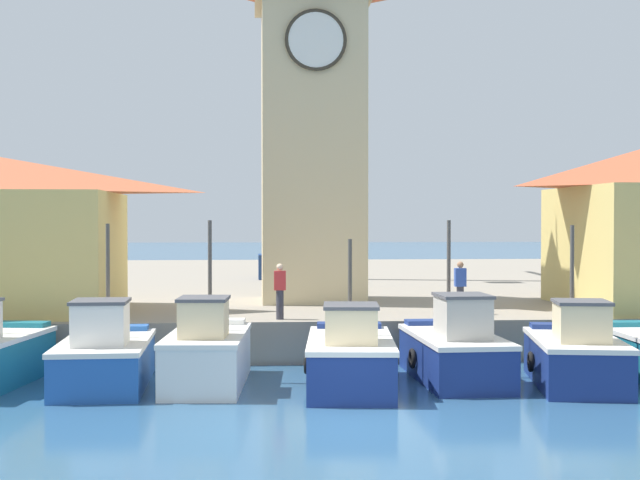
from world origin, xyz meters
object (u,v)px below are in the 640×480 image
fishing_boat_right_inner (576,355)px  dock_worker_along_quay (460,287)px  fishing_boat_mid_left (207,353)px  fishing_boat_center (350,358)px  dock_worker_near_tower (280,290)px  port_crane_far (281,120)px  fishing_boat_left_inner (105,356)px  clock_tower (312,110)px  fishing_boat_mid_right (455,350)px

fishing_boat_right_inner → dock_worker_along_quay: 5.81m
fishing_boat_mid_left → fishing_boat_center: fishing_boat_mid_left is taller
fishing_boat_mid_left → dock_worker_near_tower: bearing=62.6°
fishing_boat_center → dock_worker_near_tower: fishing_boat_center is taller
port_crane_far → fishing_boat_mid_left: bearing=-96.5°
fishing_boat_left_inner → port_crane_far: 24.03m
clock_tower → port_crane_far: port_crane_far is taller
fishing_boat_right_inner → port_crane_far: port_crane_far is taller
fishing_boat_mid_left → fishing_boat_mid_right: 6.28m
fishing_boat_center → fishing_boat_mid_right: size_ratio=1.02×
port_crane_far → dock_worker_along_quay: (4.96, -17.33, -6.99)m
fishing_boat_mid_left → fishing_boat_mid_right: size_ratio=0.94×
fishing_boat_mid_left → fishing_boat_mid_right: fishing_boat_mid_right is taller
port_crane_far → fishing_boat_mid_right: bearing=-80.2°
dock_worker_along_quay → dock_worker_near_tower: bearing=-169.6°
fishing_boat_left_inner → port_crane_far: size_ratio=0.22×
clock_tower → fishing_boat_mid_right: bearing=-72.1°
fishing_boat_right_inner → port_crane_far: size_ratio=0.22×
fishing_boat_left_inner → clock_tower: bearing=59.0°
clock_tower → port_crane_far: (-0.74, 12.40, 1.01)m
clock_tower → fishing_boat_center: bearing=-88.6°
fishing_boat_mid_left → dock_worker_along_quay: bearing=32.3°
dock_worker_near_tower → port_crane_far: bearing=88.1°
clock_tower → dock_worker_along_quay: bearing=-49.4°
clock_tower → dock_worker_along_quay: 8.83m
fishing_boat_left_inner → fishing_boat_mid_right: fishing_boat_mid_right is taller
fishing_boat_mid_right → port_crane_far: 23.63m
fishing_boat_mid_left → fishing_boat_right_inner: 9.12m
fishing_boat_center → clock_tower: clock_tower is taller
fishing_boat_mid_right → fishing_boat_right_inner: fishing_boat_mid_right is taller
fishing_boat_mid_right → clock_tower: size_ratio=0.33×
fishing_boat_right_inner → fishing_boat_mid_right: bearing=161.4°
fishing_boat_center → fishing_boat_mid_right: bearing=17.2°
fishing_boat_mid_right → dock_worker_along_quay: 4.81m
dock_worker_near_tower → dock_worker_along_quay: size_ratio=1.00×
fishing_boat_left_inner → fishing_boat_right_inner: fishing_boat_left_inner is taller
port_crane_far → dock_worker_near_tower: port_crane_far is taller
fishing_boat_left_inner → dock_worker_along_quay: bearing=25.0°
fishing_boat_center → fishing_boat_right_inner: bearing=-0.9°
fishing_boat_left_inner → clock_tower: (5.76, 9.58, 7.31)m
fishing_boat_left_inner → port_crane_far: bearing=77.1°
fishing_boat_mid_left → dock_worker_along_quay: 8.92m
clock_tower → dock_worker_near_tower: 8.55m
dock_worker_near_tower → fishing_boat_mid_left: bearing=-117.4°
fishing_boat_center → clock_tower: (-0.25, 10.27, 7.30)m
fishing_boat_center → dock_worker_along_quay: fishing_boat_center is taller
fishing_boat_center → dock_worker_near_tower: bearing=110.2°
fishing_boat_right_inner → dock_worker_near_tower: 8.52m
fishing_boat_mid_left → clock_tower: clock_tower is taller
clock_tower → dock_worker_along_quay: size_ratio=9.05×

